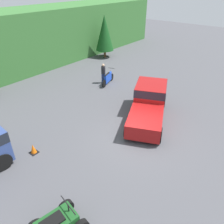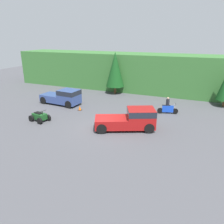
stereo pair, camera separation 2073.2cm
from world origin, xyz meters
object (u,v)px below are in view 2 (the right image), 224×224
pickup_truck_second (64,97)px  rider_person (168,104)px  dirt_bike (168,109)px  traffic_cone (80,108)px  quad_atv (40,117)px  pickup_truck_red (131,119)px

pickup_truck_second → rider_person: pickup_truck_second is taller
dirt_bike → traffic_cone: (-9.58, -2.76, -0.25)m
rider_person → quad_atv: bearing=-155.6°
dirt_bike → rider_person: (-0.13, 0.43, 0.47)m
pickup_truck_second → dirt_bike: size_ratio=2.37×
pickup_truck_second → traffic_cone: 3.26m
pickup_truck_red → rider_person: 6.43m
traffic_cone → pickup_truck_second: bearing=158.8°
quad_atv → dirt_bike: bearing=43.0°
dirt_bike → rider_person: bearing=90.4°
pickup_truck_second → quad_atv: (0.97, -5.65, -0.57)m
traffic_cone → rider_person: bearing=18.6°
pickup_truck_second → traffic_cone: (2.95, -1.15, -0.78)m
rider_person → pickup_truck_second: bearing=179.8°
pickup_truck_red → rider_person: size_ratio=3.23×
dirt_bike → pickup_truck_second: bearing=171.2°
dirt_bike → quad_atv: dirt_bike is taller
pickup_truck_second → quad_atv: 5.76m
quad_atv → traffic_cone: bearing=77.1°
dirt_bike → quad_atv: bearing=-164.0°
dirt_bike → quad_atv: 13.65m
quad_atv → traffic_cone: 4.92m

